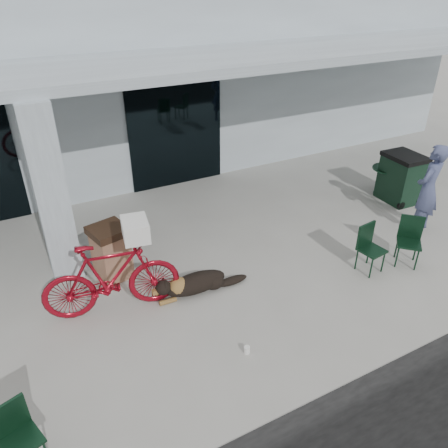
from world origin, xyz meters
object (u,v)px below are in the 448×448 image
dog (196,282)px  cafe_chair_far_b (409,243)px  person (428,189)px  trash_receptacle (111,252)px  cafe_chair_near (21,440)px  cafe_table_far (386,181)px  bicycle (111,278)px  wheeled_bin (401,178)px  cafe_chair_far_a (372,250)px

dog → cafe_chair_far_b: (3.80, -1.06, 0.25)m
person → trash_receptacle: bearing=-30.1°
cafe_chair_near → cafe_table_far: size_ratio=1.16×
bicycle → trash_receptacle: 0.94m
cafe_table_far → cafe_chair_far_b: (-1.86, -2.36, 0.12)m
trash_receptacle → wheeled_bin: (6.82, -0.18, 0.07)m
cafe_table_far → trash_receptacle: (-6.78, -0.20, 0.16)m
cafe_table_far → cafe_chair_far_b: 3.01m
person → wheeled_bin: (0.67, 1.22, -0.37)m
bicycle → cafe_table_far: bicycle is taller
bicycle → cafe_chair_far_b: size_ratio=2.31×
cafe_chair_far_a → wheeled_bin: size_ratio=0.78×
bicycle → cafe_table_far: size_ratio=2.88×
bicycle → wheeled_bin: bicycle is taller
wheeled_bin → cafe_chair_near: bearing=-159.0°
cafe_chair_far_b → wheeled_bin: size_ratio=0.80×
cafe_chair_near → trash_receptacle: 3.48m
bicycle → cafe_chair_far_a: bicycle is taller
cafe_chair_far_b → person: person is taller
cafe_table_far → cafe_chair_far_b: size_ratio=0.80×
person → trash_receptacle: person is taller
dog → wheeled_bin: size_ratio=1.08×
cafe_chair_far_a → person: person is taller
cafe_chair_near → cafe_chair_far_a: bearing=-9.0°
dog → trash_receptacle: (-1.11, 1.10, 0.30)m
cafe_chair_near → trash_receptacle: bearing=40.7°
bicycle → trash_receptacle: bicycle is taller
cafe_chair_far_a → trash_receptacle: (-4.16, 2.01, 0.05)m
dog → cafe_table_far: (5.67, 1.30, 0.14)m
dog → cafe_chair_near: cafe_chair_near is taller
bicycle → cafe_chair_near: bearing=153.1°
cafe_chair_far_b → trash_receptacle: (-4.91, 2.16, 0.04)m
bicycle → dog: size_ratio=1.71×
bicycle → person: (6.38, -0.50, 0.30)m
cafe_chair_near → person: 8.12m
bicycle → dog: 1.42m
dog → person: bearing=-0.9°
person → wheeled_bin: person is taller
trash_receptacle → wheeled_bin: wheeled_bin is taller
dog → wheeled_bin: 5.80m
cafe_chair_far_b → wheeled_bin: wheeled_bin is taller
bicycle → dog: bearing=-88.3°
trash_receptacle → cafe_chair_near: bearing=-121.0°
person → cafe_chair_far_a: bearing=-0.4°
person → dog: bearing=-20.7°
cafe_table_far → person: person is taller
cafe_chair_near → wheeled_bin: wheeled_bin is taller
cafe_table_far → cafe_chair_far_a: bearing=-139.9°
cafe_chair_far_a → person: size_ratio=0.48×
bicycle → cafe_chair_far_a: 4.52m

